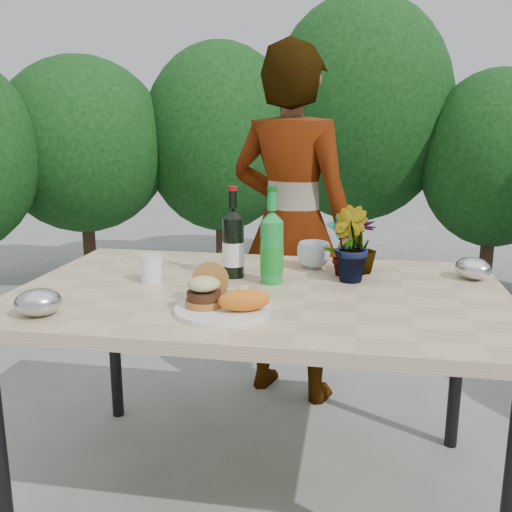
% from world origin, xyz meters
% --- Properties ---
extents(ground, '(80.00, 80.00, 0.00)m').
position_xyz_m(ground, '(0.00, 0.00, 0.00)').
color(ground, slate).
rests_on(ground, ground).
extents(patio_table, '(1.60, 1.00, 0.75)m').
position_xyz_m(patio_table, '(0.00, 0.00, 0.69)').
color(patio_table, '#C9AF86').
rests_on(patio_table, ground).
extents(shrub_hedge, '(6.86, 5.14, 2.29)m').
position_xyz_m(shrub_hedge, '(0.09, 1.69, 1.15)').
color(shrub_hedge, '#382316').
rests_on(shrub_hedge, ground).
extents(dinner_plate, '(0.28, 0.28, 0.01)m').
position_xyz_m(dinner_plate, '(-0.07, -0.25, 0.76)').
color(dinner_plate, white).
rests_on(dinner_plate, patio_table).
extents(burger_stack, '(0.11, 0.16, 0.11)m').
position_xyz_m(burger_stack, '(-0.12, -0.23, 0.81)').
color(burger_stack, '#B7722D').
rests_on(burger_stack, dinner_plate).
extents(sweet_potato, '(0.17, 0.12, 0.06)m').
position_xyz_m(sweet_potato, '(0.00, -0.27, 0.80)').
color(sweet_potato, orange).
rests_on(sweet_potato, dinner_plate).
extents(grilled_veg, '(0.08, 0.05, 0.03)m').
position_xyz_m(grilled_veg, '(-0.05, -0.16, 0.78)').
color(grilled_veg, olive).
rests_on(grilled_veg, dinner_plate).
extents(wine_bottle, '(0.08, 0.08, 0.32)m').
position_xyz_m(wine_bottle, '(-0.12, 0.14, 0.87)').
color(wine_bottle, black).
rests_on(wine_bottle, patio_table).
extents(sparkling_water, '(0.08, 0.08, 0.33)m').
position_xyz_m(sparkling_water, '(0.03, 0.08, 0.87)').
color(sparkling_water, '#1A9138').
rests_on(sparkling_water, patio_table).
extents(plastic_cup, '(0.07, 0.07, 0.09)m').
position_xyz_m(plastic_cup, '(-0.38, 0.02, 0.80)').
color(plastic_cup, white).
rests_on(plastic_cup, patio_table).
extents(seedling_left, '(0.14, 0.13, 0.22)m').
position_xyz_m(seedling_left, '(0.26, 0.22, 0.86)').
color(seedling_left, '#21551D').
rests_on(seedling_left, patio_table).
extents(seedling_mid, '(0.18, 0.18, 0.26)m').
position_xyz_m(seedling_mid, '(0.28, 0.16, 0.88)').
color(seedling_mid, '#235B1F').
rests_on(seedling_mid, patio_table).
extents(seedling_right, '(0.14, 0.14, 0.20)m').
position_xyz_m(seedling_right, '(0.33, 0.28, 0.85)').
color(seedling_right, '#285F20').
rests_on(seedling_right, patio_table).
extents(blue_bowl, '(0.16, 0.16, 0.10)m').
position_xyz_m(blue_bowl, '(0.15, 0.32, 0.80)').
color(blue_bowl, silver).
rests_on(blue_bowl, patio_table).
extents(foil_packet_left, '(0.17, 0.16, 0.08)m').
position_xyz_m(foil_packet_left, '(-0.57, -0.37, 0.79)').
color(foil_packet_left, '#AFB1B6').
rests_on(foil_packet_left, patio_table).
extents(foil_packet_right, '(0.17, 0.17, 0.08)m').
position_xyz_m(foil_packet_right, '(0.71, 0.25, 0.79)').
color(foil_packet_right, silver).
rests_on(foil_packet_right, patio_table).
extents(person, '(0.69, 0.55, 1.64)m').
position_xyz_m(person, '(0.01, 0.80, 0.82)').
color(person, '#A56C52').
rests_on(person, ground).
extents(terracotta_pot, '(0.17, 0.17, 0.14)m').
position_xyz_m(terracotta_pot, '(-1.44, 1.90, 0.07)').
color(terracotta_pot, '#B6502E').
rests_on(terracotta_pot, ground).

